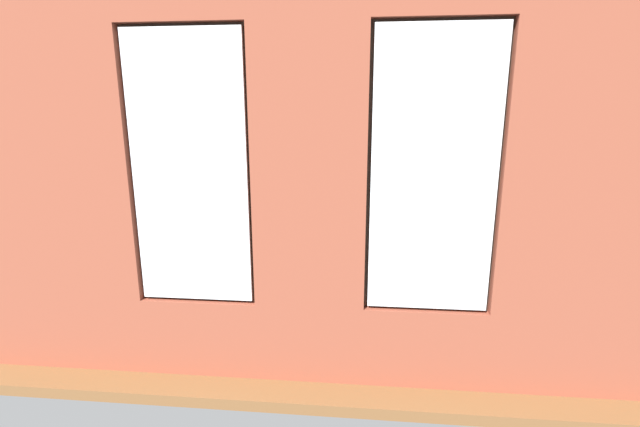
# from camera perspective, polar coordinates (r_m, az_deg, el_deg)

# --- Properties ---
(ground_plane) EXTENTS (6.89, 5.75, 0.10)m
(ground_plane) POSITION_cam_1_polar(r_m,az_deg,el_deg) (6.29, 1.37, -8.54)
(ground_plane) COLOR brown
(brick_wall_with_windows) EXTENTS (6.29, 0.30, 3.29)m
(brick_wall_with_windows) POSITION_cam_1_polar(r_m,az_deg,el_deg) (3.43, -1.47, 2.00)
(brick_wall_with_windows) COLOR brown
(brick_wall_with_windows) RESTS_ON ground_plane
(white_wall_right) EXTENTS (0.10, 4.75, 3.29)m
(white_wall_right) POSITION_cam_1_polar(r_m,az_deg,el_deg) (6.66, -26.44, 6.35)
(white_wall_right) COLOR silver
(white_wall_right) RESTS_ON ground_plane
(couch_by_window) EXTENTS (1.95, 0.87, 0.80)m
(couch_by_window) POSITION_cam_1_polar(r_m,az_deg,el_deg) (4.55, -8.36, -12.24)
(couch_by_window) COLOR black
(couch_by_window) RESTS_ON ground_plane
(couch_left) EXTENTS (0.96, 2.04, 0.80)m
(couch_left) POSITION_cam_1_polar(r_m,az_deg,el_deg) (6.38, 23.88, -5.76)
(couch_left) COLOR black
(couch_left) RESTS_ON ground_plane
(coffee_table) EXTENTS (1.43, 0.82, 0.42)m
(coffee_table) POSITION_cam_1_polar(r_m,az_deg,el_deg) (6.29, -1.92, -4.46)
(coffee_table) COLOR tan
(coffee_table) RESTS_ON ground_plane
(cup_ceramic) EXTENTS (0.09, 0.09, 0.11)m
(cup_ceramic) POSITION_cam_1_polar(r_m,az_deg,el_deg) (6.13, -1.08, -3.92)
(cup_ceramic) COLOR #B23D38
(cup_ceramic) RESTS_ON coffee_table
(table_plant_small) EXTENTS (0.18, 0.18, 0.28)m
(table_plant_small) POSITION_cam_1_polar(r_m,az_deg,el_deg) (6.33, 1.76, -2.45)
(table_plant_small) COLOR beige
(table_plant_small) RESTS_ON coffee_table
(remote_gray) EXTENTS (0.18, 0.10, 0.02)m
(remote_gray) POSITION_cam_1_polar(r_m,az_deg,el_deg) (6.22, -5.99, -4.14)
(remote_gray) COLOR #59595B
(remote_gray) RESTS_ON coffee_table
(media_console) EXTENTS (1.27, 0.42, 0.56)m
(media_console) POSITION_cam_1_polar(r_m,az_deg,el_deg) (7.17, -21.36, -3.94)
(media_console) COLOR black
(media_console) RESTS_ON ground_plane
(tv_flatscreen) EXTENTS (1.05, 0.20, 0.75)m
(tv_flatscreen) POSITION_cam_1_polar(r_m,az_deg,el_deg) (7.02, -21.79, 1.19)
(tv_flatscreen) COLOR black
(tv_flatscreen) RESTS_ON media_console
(potted_plant_corner_far_left) EXTENTS (0.79, 0.75, 1.29)m
(potted_plant_corner_far_left) POSITION_cam_1_polar(r_m,az_deg,el_deg) (4.70, 33.12, -7.34)
(potted_plant_corner_far_left) COLOR beige
(potted_plant_corner_far_left) RESTS_ON ground_plane
(potted_plant_mid_room_small) EXTENTS (0.27, 0.27, 0.63)m
(potted_plant_mid_room_small) POSITION_cam_1_polar(r_m,az_deg,el_deg) (7.16, 11.52, -2.29)
(potted_plant_mid_room_small) COLOR #9E5638
(potted_plant_mid_room_small) RESTS_ON ground_plane
(potted_plant_between_couches) EXTENTS (1.14, 1.05, 1.48)m
(potted_plant_between_couches) POSITION_cam_1_polar(r_m,az_deg,el_deg) (4.32, 10.50, -6.80)
(potted_plant_between_couches) COLOR brown
(potted_plant_between_couches) RESTS_ON ground_plane
(potted_plant_by_left_couch) EXTENTS (0.22, 0.22, 0.41)m
(potted_plant_by_left_couch) POSITION_cam_1_polar(r_m,az_deg,el_deg) (7.63, 17.64, -2.77)
(potted_plant_by_left_couch) COLOR brown
(potted_plant_by_left_couch) RESTS_ON ground_plane
(potted_plant_near_tv) EXTENTS (0.59, 0.59, 0.90)m
(potted_plant_near_tv) POSITION_cam_1_polar(r_m,az_deg,el_deg) (5.91, -21.50, -4.17)
(potted_plant_near_tv) COLOR gray
(potted_plant_near_tv) RESTS_ON ground_plane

